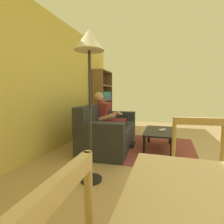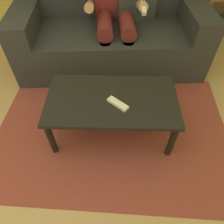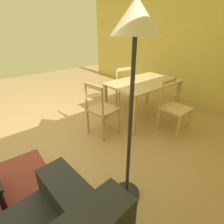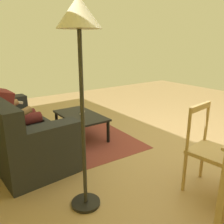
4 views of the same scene
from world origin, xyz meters
name	(u,v)px [view 3 (image 3 of 4)]	position (x,y,z in m)	size (l,w,h in m)	color
ground_plane	(41,135)	(0.00, 0.00, 0.00)	(8.99, 8.99, 0.00)	tan
wall_side	(169,43)	(-3.50, 0.00, 1.31)	(0.12, 6.14, 2.62)	#D2BE5D
dining_table	(144,87)	(-1.88, 0.63, 0.64)	(1.39, 0.88, 0.74)	#D1B27F
dining_chair_near_wall	(174,108)	(-1.88, 1.34, 0.44)	(0.44, 0.44, 0.90)	#D1B27F
dining_chair_facing_couch	(102,110)	(-0.86, 0.63, 0.45)	(0.47, 0.47, 0.92)	tan
dining_chair_by_doorway	(119,86)	(-1.88, -0.09, 0.47)	(0.45, 0.45, 0.92)	tan
floor_lamp	(135,43)	(-0.32, 1.80, 1.57)	(0.36, 0.36, 1.86)	black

